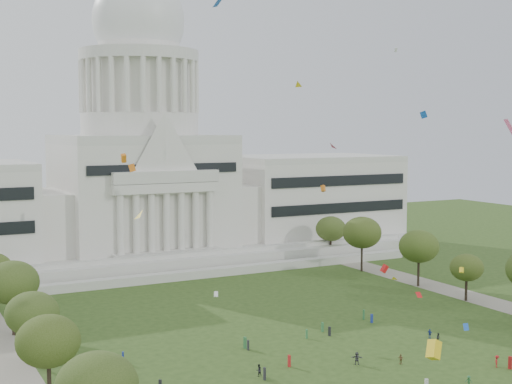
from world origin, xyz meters
TOP-DOWN VIEW (x-y plane):
  - capitol at (0.00, 113.59)m, footprint 160.00×64.50m
  - path_left at (-48.00, 30.00)m, footprint 8.00×160.00m
  - path_right at (48.00, 30.00)m, footprint 8.00×160.00m
  - row_tree_l_2 at (-45.04, 17.30)m, footprint 8.42×8.42m
  - row_tree_l_3 at (-44.09, 33.92)m, footprint 8.12×8.12m
  - row_tree_r_3 at (44.40, 34.48)m, footprint 7.01×7.01m
  - row_tree_l_4 at (-44.08, 52.42)m, footprint 9.29×9.29m
  - row_tree_r_4 at (44.76, 50.04)m, footprint 9.19×9.19m
  - row_tree_r_5 at (43.49, 70.19)m, footprint 9.82×9.82m
  - row_tree_r_6 at (45.96, 88.13)m, footprint 8.42×8.42m
  - person_2 at (19.06, 14.66)m, footprint 0.89×0.70m
  - person_3 at (8.48, -3.27)m, footprint 1.01×1.11m
  - person_4 at (6.17, 8.75)m, footprint 0.83×1.04m
  - person_5 at (0.05, 11.68)m, footprint 1.93×1.58m
  - person_8 at (-15.71, 14.11)m, footprint 0.94×0.65m
  - person_9 at (18.15, 0.80)m, footprint 1.30×1.27m
  - person_10 at (19.31, 17.11)m, footprint 0.84×1.08m
  - distant_crowd at (-12.28, 13.87)m, footprint 61.74×40.91m
  - kite_swarm at (-0.76, 6.40)m, footprint 79.83×102.10m

SIDE VIEW (x-z plane):
  - path_left at x=-48.00m, z-range 0.00..0.04m
  - path_right at x=48.00m, z-range 0.00..0.04m
  - person_3 at x=8.48m, z-range 0.00..1.55m
  - person_4 at x=6.17m, z-range 0.00..1.57m
  - person_2 at x=19.06m, z-range 0.00..1.62m
  - person_10 at x=19.31m, z-range 0.00..1.63m
  - distant_crowd at x=-12.28m, z-range -0.09..1.85m
  - person_8 at x=-15.71m, z-range 0.00..1.80m
  - person_9 at x=18.15m, z-range 0.00..1.86m
  - person_5 at x=0.05m, z-range 0.00..1.97m
  - row_tree_r_3 at x=44.40m, z-range 2.09..12.07m
  - row_tree_l_3 at x=-44.09m, z-range 2.43..13.98m
  - row_tree_r_6 at x=45.96m, z-range 2.52..14.49m
  - row_tree_l_2 at x=-45.04m, z-range 2.52..14.49m
  - row_tree_r_4 at x=44.76m, z-range 2.76..15.82m
  - row_tree_l_4 at x=-44.08m, z-range 2.79..16.00m
  - row_tree_r_5 at x=43.49m, z-range 2.95..16.91m
  - capitol at x=0.00m, z-range -23.35..67.95m
  - kite_swarm at x=-0.76m, z-range -5.73..57.15m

